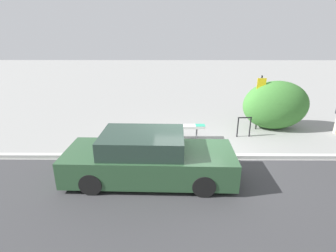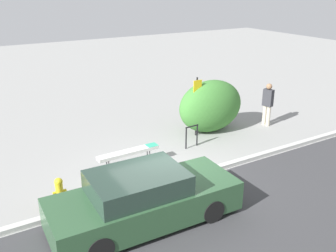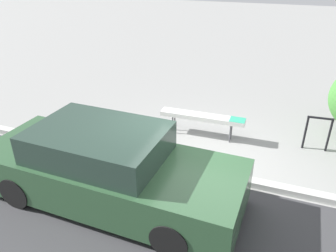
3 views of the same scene
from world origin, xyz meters
name	(u,v)px [view 3 (image 3 of 3)]	position (x,y,z in m)	size (l,w,h in m)	color
ground_plane	(198,174)	(0.00, 0.00, 0.00)	(60.00, 60.00, 0.00)	gray
curb	(198,171)	(0.00, 0.00, 0.07)	(60.00, 0.20, 0.13)	#B7B7B2
bench	(202,117)	(-0.36, 1.59, 0.52)	(2.06, 0.36, 0.59)	#515156
bike_rack	(318,130)	(2.24, 1.88, 0.50)	(0.55, 0.09, 0.83)	black
fire_hydrant	(92,122)	(-2.85, 0.60, 0.41)	(0.36, 0.22, 0.77)	gold
parked_car_near	(109,168)	(-1.30, -1.27, 0.64)	(4.71, 1.88, 1.39)	black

